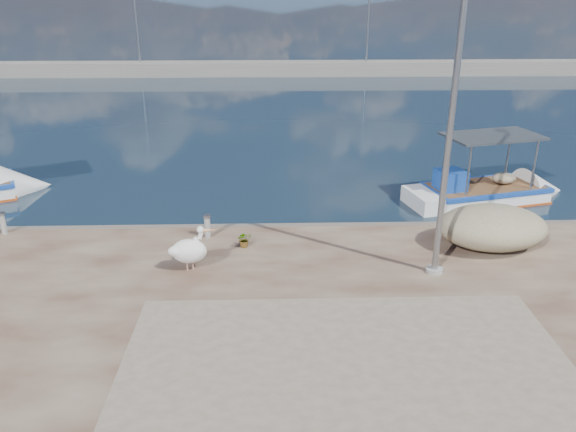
% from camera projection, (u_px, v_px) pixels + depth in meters
% --- Properties ---
extents(ground, '(1400.00, 1400.00, 0.00)m').
position_uv_depth(ground, '(293.00, 328.00, 13.20)').
color(ground, '#162635').
rests_on(ground, ground).
extents(quay_patch, '(9.00, 7.00, 0.01)m').
position_uv_depth(quay_patch, '(353.00, 397.00, 10.26)').
color(quay_patch, gray).
rests_on(quay_patch, quay).
extents(breakwater, '(120.00, 2.20, 7.50)m').
position_uv_depth(breakwater, '(276.00, 69.00, 49.93)').
color(breakwater, gray).
rests_on(breakwater, ground).
extents(boat_right, '(6.41, 3.43, 2.94)m').
position_uv_depth(boat_right, '(483.00, 195.00, 20.93)').
color(boat_right, white).
rests_on(boat_right, ground).
extents(pelican, '(1.27, 0.81, 1.21)m').
position_uv_depth(pelican, '(190.00, 250.00, 14.65)').
color(pelican, tan).
rests_on(pelican, quay).
extents(lamp_post, '(0.44, 0.96, 7.00)m').
position_uv_depth(lamp_post, '(447.00, 150.00, 13.52)').
color(lamp_post, gray).
rests_on(lamp_post, quay).
extents(bollard_near, '(0.23, 0.23, 0.71)m').
position_uv_depth(bollard_near, '(207.00, 225.00, 16.64)').
color(bollard_near, gray).
rests_on(bollard_near, quay).
extents(bollard_far, '(0.22, 0.22, 0.68)m').
position_uv_depth(bollard_far, '(3.00, 222.00, 16.89)').
color(bollard_far, gray).
rests_on(bollard_far, quay).
extents(potted_plant, '(0.49, 0.45, 0.47)m').
position_uv_depth(potted_plant, '(244.00, 239.00, 16.07)').
color(potted_plant, '#33722D').
rests_on(potted_plant, quay).
extents(net_pile_c, '(3.08, 2.20, 1.21)m').
position_uv_depth(net_pile_c, '(492.00, 227.00, 15.95)').
color(net_pile_c, tan).
rests_on(net_pile_c, quay).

